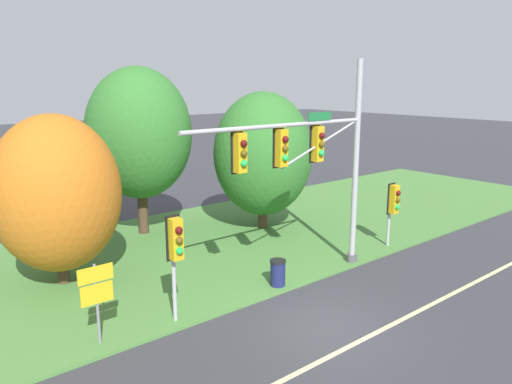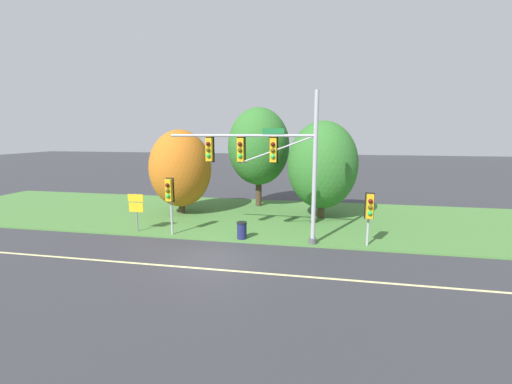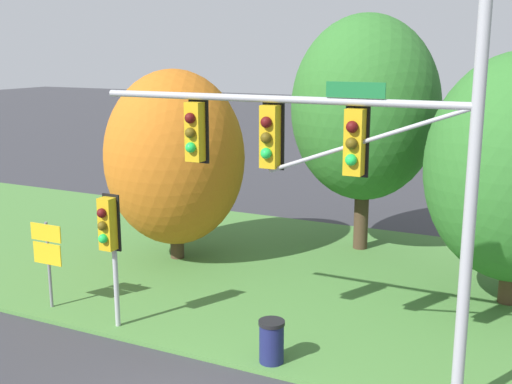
{
  "view_description": "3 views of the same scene",
  "coord_description": "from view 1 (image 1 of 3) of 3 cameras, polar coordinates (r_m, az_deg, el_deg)",
  "views": [
    {
      "loc": [
        -10.24,
        -9.05,
        7.08
      ],
      "look_at": [
        0.28,
        3.63,
        3.38
      ],
      "focal_mm": 35.0,
      "sensor_mm": 36.0,
      "label": 1
    },
    {
      "loc": [
        4.92,
        -14.47,
        5.79
      ],
      "look_at": [
        1.33,
        3.74,
        2.57
      ],
      "focal_mm": 24.0,
      "sensor_mm": 36.0,
      "label": 2
    },
    {
      "loc": [
        5.91,
        -8.4,
        6.58
      ],
      "look_at": [
        -0.2,
        4.04,
        3.49
      ],
      "focal_mm": 45.0,
      "sensor_mm": 36.0,
      "label": 3
    }
  ],
  "objects": [
    {
      "name": "ground_plane",
      "position": [
        15.39,
        8.13,
        -14.86
      ],
      "size": [
        160.0,
        160.0,
        0.0
      ],
      "primitive_type": "plane",
      "color": "#333338"
    },
    {
      "name": "lane_stripe",
      "position": [
        14.71,
        11.73,
        -16.36
      ],
      "size": [
        36.0,
        0.16,
        0.01
      ],
      "primitive_type": "cube",
      "color": "beige",
      "rests_on": "ground"
    },
    {
      "name": "grass_verge",
      "position": [
        21.29,
        -8.6,
        -6.75
      ],
      "size": [
        48.0,
        11.5,
        0.1
      ],
      "primitive_type": "cube",
      "color": "#477A38",
      "rests_on": "ground"
    },
    {
      "name": "traffic_signal_mast",
      "position": [
        17.37,
        6.56,
        4.1
      ],
      "size": [
        7.82,
        0.49,
        7.74
      ],
      "color": "#9EA0A5",
      "rests_on": "grass_verge"
    },
    {
      "name": "pedestrian_signal_near_kerb",
      "position": [
        21.81,
        15.43,
        -1.15
      ],
      "size": [
        0.46,
        0.55,
        2.75
      ],
      "color": "#9EA0A5",
      "rests_on": "grass_verge"
    },
    {
      "name": "pedestrian_signal_further_along",
      "position": [
        14.46,
        -9.17,
        -6.09
      ],
      "size": [
        0.46,
        0.55,
        3.25
      ],
      "color": "#9EA0A5",
      "rests_on": "grass_verge"
    },
    {
      "name": "route_sign_post",
      "position": [
        14.14,
        -17.76,
        -10.78
      ],
      "size": [
        0.97,
        0.08,
        2.26
      ],
      "color": "slate",
      "rests_on": "grass_verge"
    },
    {
      "name": "tree_nearest_road",
      "position": [
        18.23,
        -21.85,
        -0.18
      ],
      "size": [
        4.32,
        4.32,
        5.92
      ],
      "color": "#423021",
      "rests_on": "grass_verge"
    },
    {
      "name": "tree_left_of_mast",
      "position": [
        23.09,
        -13.22,
        6.51
      ],
      "size": [
        4.72,
        4.72,
        7.6
      ],
      "color": "#423021",
      "rests_on": "grass_verge"
    },
    {
      "name": "tree_behind_signpost",
      "position": [
        23.51,
        0.79,
        4.33
      ],
      "size": [
        4.65,
        4.65,
        6.48
      ],
      "color": "#4C3823",
      "rests_on": "grass_verge"
    },
    {
      "name": "trash_bin",
      "position": [
        17.49,
        2.51,
        -9.18
      ],
      "size": [
        0.56,
        0.56,
        0.93
      ],
      "color": "#191E4C",
      "rests_on": "grass_verge"
    }
  ]
}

